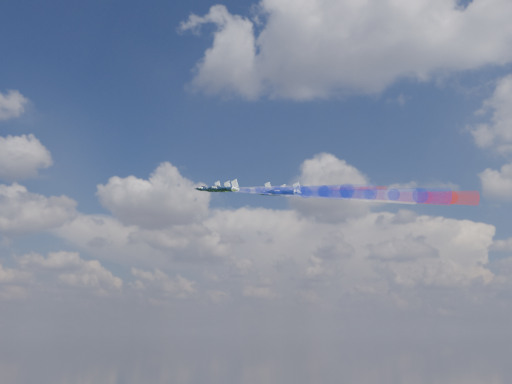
% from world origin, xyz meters
% --- Properties ---
extents(jet_lead, '(15.04, 13.38, 6.70)m').
position_xyz_m(jet_lead, '(-1.33, -16.86, 143.88)').
color(jet_lead, black).
extents(trail_lead, '(38.89, 15.81, 11.06)m').
position_xyz_m(trail_lead, '(22.40, -23.98, 139.76)').
color(trail_lead, white).
extents(jet_inner_left, '(15.04, 13.38, 6.70)m').
position_xyz_m(jet_inner_left, '(6.93, -28.24, 140.28)').
color(jet_inner_left, black).
extents(trail_inner_left, '(38.89, 15.81, 11.06)m').
position_xyz_m(trail_inner_left, '(30.65, -35.37, 136.16)').
color(trail_inner_left, '#1725C9').
extents(jet_inner_right, '(15.04, 13.38, 6.70)m').
position_xyz_m(jet_inner_right, '(13.68, -10.95, 143.61)').
color(jet_inner_right, black).
extents(trail_inner_right, '(38.89, 15.81, 11.06)m').
position_xyz_m(trail_inner_right, '(37.41, -18.07, 139.49)').
color(trail_inner_right, red).
extents(jet_outer_left, '(15.04, 13.38, 6.70)m').
position_xyz_m(jet_outer_left, '(15.15, -42.37, 136.54)').
color(jet_outer_left, black).
extents(trail_outer_left, '(38.89, 15.81, 11.06)m').
position_xyz_m(trail_outer_left, '(38.87, -49.50, 132.43)').
color(trail_outer_left, '#1725C9').
extents(jet_center_third, '(15.04, 13.38, 6.70)m').
position_xyz_m(jet_center_third, '(22.52, -22.58, 139.21)').
color(jet_center_third, black).
extents(trail_center_third, '(38.89, 15.81, 11.06)m').
position_xyz_m(trail_center_third, '(46.25, -29.70, 135.10)').
color(trail_center_third, white).
extents(jet_outer_right, '(15.04, 13.38, 6.70)m').
position_xyz_m(jet_outer_right, '(30.50, -2.87, 142.36)').
color(jet_outer_right, black).
extents(trail_outer_right, '(38.89, 15.81, 11.06)m').
position_xyz_m(trail_outer_right, '(54.22, -10.00, 138.24)').
color(trail_outer_right, red).
extents(jet_rear_left, '(15.04, 13.38, 6.70)m').
position_xyz_m(jet_rear_left, '(31.05, -37.77, 135.36)').
color(jet_rear_left, black).
extents(trail_rear_left, '(38.89, 15.81, 11.06)m').
position_xyz_m(trail_rear_left, '(54.78, -44.89, 131.25)').
color(trail_rear_left, '#1725C9').
extents(jet_rear_right, '(15.04, 13.38, 6.70)m').
position_xyz_m(jet_rear_right, '(37.35, -15.81, 139.14)').
color(jet_rear_right, black).
extents(trail_rear_right, '(38.89, 15.81, 11.06)m').
position_xyz_m(trail_rear_right, '(61.07, -22.94, 135.03)').
color(trail_rear_right, red).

